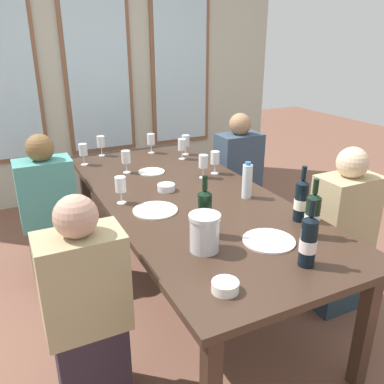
{
  "coord_description": "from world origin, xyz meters",
  "views": [
    {
      "loc": [
        -1.05,
        -2.22,
        1.72
      ],
      "look_at": [
        0.0,
        -0.08,
        0.79
      ],
      "focal_mm": 37.48,
      "sensor_mm": 36.0,
      "label": 1
    }
  ],
  "objects_px": {
    "white_plate_0": "(269,241)",
    "tasting_bowl_0": "(225,286)",
    "tasting_bowl_1": "(166,187)",
    "water_bottle": "(247,181)",
    "wine_glass_4": "(182,145)",
    "wine_glass_7": "(215,158)",
    "wine_glass_0": "(186,141)",
    "wine_bottle_1": "(312,215)",
    "seated_person_3": "(341,236)",
    "white_plate_2": "(155,210)",
    "wine_glass_8": "(203,162)",
    "wine_glass_3": "(121,186)",
    "seated_person_1": "(238,178)",
    "wine_glass_5": "(151,140)",
    "metal_pitcher": "(205,232)",
    "wine_bottle_2": "(301,200)",
    "white_plate_1": "(152,172)",
    "wine_glass_6": "(126,158)",
    "seated_person_2": "(87,312)",
    "wine_bottle_3": "(308,241)",
    "wine_glass_1": "(101,143)",
    "dining_table": "(186,204)",
    "seated_person_0": "(49,214)",
    "wine_bottle_0": "(205,213)"
  },
  "relations": [
    {
      "from": "white_plate_0",
      "to": "tasting_bowl_0",
      "type": "xyz_separation_m",
      "value": [
        -0.42,
        -0.27,
        0.02
      ]
    },
    {
      "from": "tasting_bowl_1",
      "to": "water_bottle",
      "type": "height_order",
      "value": "water_bottle"
    },
    {
      "from": "wine_glass_4",
      "to": "wine_glass_7",
      "type": "bearing_deg",
      "value": -82.48
    },
    {
      "from": "wine_glass_0",
      "to": "white_plate_0",
      "type": "bearing_deg",
      "value": -100.63
    },
    {
      "from": "wine_bottle_1",
      "to": "seated_person_3",
      "type": "xyz_separation_m",
      "value": [
        0.49,
        0.22,
        -0.34
      ]
    },
    {
      "from": "white_plate_2",
      "to": "wine_glass_8",
      "type": "xyz_separation_m",
      "value": [
        0.54,
        0.41,
        0.12
      ]
    },
    {
      "from": "wine_glass_3",
      "to": "seated_person_1",
      "type": "xyz_separation_m",
      "value": [
        1.24,
        0.59,
        -0.33
      ]
    },
    {
      "from": "white_plate_2",
      "to": "wine_glass_5",
      "type": "height_order",
      "value": "wine_glass_5"
    },
    {
      "from": "metal_pitcher",
      "to": "white_plate_2",
      "type": "bearing_deg",
      "value": 94.75
    },
    {
      "from": "wine_bottle_2",
      "to": "wine_glass_8",
      "type": "distance_m",
      "value": 0.9
    },
    {
      "from": "white_plate_2",
      "to": "white_plate_1",
      "type": "bearing_deg",
      "value": 70.92
    },
    {
      "from": "wine_bottle_2",
      "to": "seated_person_3",
      "type": "distance_m",
      "value": 0.53
    },
    {
      "from": "wine_glass_6",
      "to": "seated_person_3",
      "type": "distance_m",
      "value": 1.62
    },
    {
      "from": "tasting_bowl_0",
      "to": "seated_person_2",
      "type": "xyz_separation_m",
      "value": [
        -0.5,
        0.4,
        -0.24
      ]
    },
    {
      "from": "tasting_bowl_1",
      "to": "seated_person_1",
      "type": "height_order",
      "value": "seated_person_1"
    },
    {
      "from": "white_plate_1",
      "to": "tasting_bowl_1",
      "type": "height_order",
      "value": "tasting_bowl_1"
    },
    {
      "from": "white_plate_2",
      "to": "tasting_bowl_0",
      "type": "xyz_separation_m",
      "value": [
        -0.04,
        -0.88,
        0.02
      ]
    },
    {
      "from": "wine_bottle_3",
      "to": "wine_glass_6",
      "type": "bearing_deg",
      "value": 101.47
    },
    {
      "from": "wine_glass_6",
      "to": "seated_person_2",
      "type": "xyz_separation_m",
      "value": [
        -0.6,
        -1.25,
        -0.33
      ]
    },
    {
      "from": "wine_glass_6",
      "to": "seated_person_2",
      "type": "height_order",
      "value": "seated_person_2"
    },
    {
      "from": "wine_glass_5",
      "to": "seated_person_2",
      "type": "height_order",
      "value": "seated_person_2"
    },
    {
      "from": "wine_glass_1",
      "to": "white_plate_2",
      "type": "bearing_deg",
      "value": -90.63
    },
    {
      "from": "wine_glass_6",
      "to": "metal_pitcher",
      "type": "bearing_deg",
      "value": -90.93
    },
    {
      "from": "wine_bottle_3",
      "to": "tasting_bowl_1",
      "type": "distance_m",
      "value": 1.18
    },
    {
      "from": "white_plate_2",
      "to": "wine_glass_0",
      "type": "xyz_separation_m",
      "value": [
        0.69,
        1.03,
        0.12
      ]
    },
    {
      "from": "wine_bottle_2",
      "to": "seated_person_2",
      "type": "xyz_separation_m",
      "value": [
        -1.23,
        -0.0,
        -0.34
      ]
    },
    {
      "from": "wine_glass_5",
      "to": "wine_glass_4",
      "type": "bearing_deg",
      "value": -60.53
    },
    {
      "from": "dining_table",
      "to": "seated_person_0",
      "type": "height_order",
      "value": "seated_person_0"
    },
    {
      "from": "wine_glass_0",
      "to": "seated_person_0",
      "type": "height_order",
      "value": "seated_person_0"
    },
    {
      "from": "tasting_bowl_1",
      "to": "dining_table",
      "type": "bearing_deg",
      "value": -56.06
    },
    {
      "from": "white_plate_2",
      "to": "wine_glass_3",
      "type": "height_order",
      "value": "wine_glass_3"
    },
    {
      "from": "dining_table",
      "to": "wine_glass_5",
      "type": "relative_size",
      "value": 14.33
    },
    {
      "from": "wine_glass_4",
      "to": "wine_bottle_1",
      "type": "bearing_deg",
      "value": -89.72
    },
    {
      "from": "wine_glass_4",
      "to": "seated_person_0",
      "type": "height_order",
      "value": "seated_person_0"
    },
    {
      "from": "metal_pitcher",
      "to": "wine_bottle_0",
      "type": "relative_size",
      "value": 0.57
    },
    {
      "from": "wine_glass_5",
      "to": "seated_person_3",
      "type": "distance_m",
      "value": 1.81
    },
    {
      "from": "wine_glass_1",
      "to": "wine_glass_6",
      "type": "xyz_separation_m",
      "value": [
        0.05,
        -0.55,
        -0.0
      ]
    },
    {
      "from": "tasting_bowl_1",
      "to": "white_plate_0",
      "type": "bearing_deg",
      "value": -78.03
    },
    {
      "from": "wine_glass_0",
      "to": "seated_person_3",
      "type": "bearing_deg",
      "value": -74.51
    },
    {
      "from": "white_plate_1",
      "to": "wine_bottle_0",
      "type": "distance_m",
      "value": 1.11
    },
    {
      "from": "wine_glass_4",
      "to": "seated_person_3",
      "type": "xyz_separation_m",
      "value": [
        0.49,
        -1.35,
        -0.34
      ]
    },
    {
      "from": "white_plate_2",
      "to": "wine_bottle_0",
      "type": "xyz_separation_m",
      "value": [
        0.12,
        -0.4,
        0.12
      ]
    },
    {
      "from": "wine_glass_1",
      "to": "seated_person_2",
      "type": "xyz_separation_m",
      "value": [
        -0.55,
        -1.8,
        -0.33
      ]
    },
    {
      "from": "white_plate_2",
      "to": "wine_bottle_0",
      "type": "distance_m",
      "value": 0.44
    },
    {
      "from": "wine_glass_7",
      "to": "dining_table",
      "type": "bearing_deg",
      "value": -141.85
    },
    {
      "from": "tasting_bowl_0",
      "to": "water_bottle",
      "type": "height_order",
      "value": "water_bottle"
    },
    {
      "from": "white_plate_2",
      "to": "seated_person_1",
      "type": "distance_m",
      "value": 1.37
    },
    {
      "from": "wine_bottle_2",
      "to": "white_plate_0",
      "type": "bearing_deg",
      "value": -156.95
    },
    {
      "from": "dining_table",
      "to": "seated_person_0",
      "type": "bearing_deg",
      "value": 144.43
    },
    {
      "from": "white_plate_2",
      "to": "seated_person_0",
      "type": "distance_m",
      "value": 0.94
    }
  ]
}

